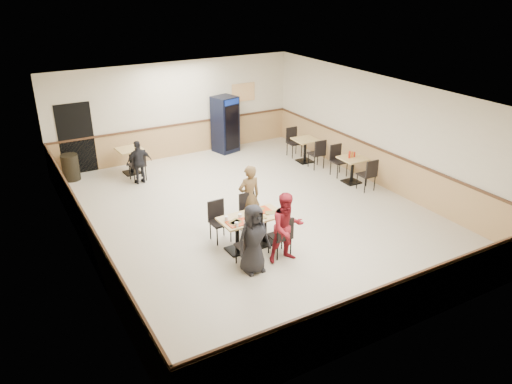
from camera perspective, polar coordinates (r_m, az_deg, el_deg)
ground at (r=12.33m, az=-0.25°, el=-2.59°), size 10.00×10.00×0.00m
room_shell at (r=14.96m, az=0.88°, el=4.71°), size 10.00×10.00×10.00m
main_table at (r=10.72m, az=-0.55°, el=-3.98°), size 1.40×0.73×0.74m
main_chairs at (r=10.71m, az=-0.78°, el=-4.15°), size 1.26×1.65×0.94m
diner_woman_left at (r=9.78m, az=-0.29°, el=-5.39°), size 0.72×0.48×1.45m
diner_woman_right at (r=10.14m, az=3.55°, el=-4.09°), size 0.79×0.65×1.51m
diner_man_opposite at (r=11.45m, az=-0.78°, el=-0.54°), size 0.56×0.37×1.53m
lone_diner at (r=14.31m, az=-13.20°, el=3.33°), size 0.74×0.32×1.24m
tabletop_clutter at (r=10.53m, az=-0.74°, el=-2.85°), size 1.21×0.62×0.12m
side_table_near at (r=14.26m, az=10.97°, el=2.91°), size 0.70×0.70×0.74m
side_table_near_chair_south at (r=13.86m, az=12.52°, el=2.04°), size 0.44×0.44×0.94m
side_table_near_chair_north at (r=14.69m, az=9.49°, el=3.56°), size 0.44×0.44×0.94m
side_table_far at (r=15.66m, az=5.64°, el=5.17°), size 0.72×0.72×0.74m
side_table_far_chair_south at (r=15.21m, az=6.92°, el=4.45°), size 0.46×0.46×0.94m
side_table_far_chair_north at (r=16.13m, az=4.42°, el=5.70°), size 0.46×0.46×0.94m
condiment_caddy at (r=14.17m, az=10.85°, el=4.22°), size 0.23×0.06×0.20m
back_table at (r=15.13m, az=-14.14°, el=3.90°), size 0.76×0.76×0.76m
back_table_chair_lone at (r=14.58m, az=-13.45°, el=3.11°), size 0.48×0.48×0.96m
pepsi_cooler at (r=16.46m, az=-3.53°, el=7.73°), size 0.84×0.84×1.83m
trash_bin at (r=15.19m, az=-20.43°, el=2.66°), size 0.48×0.48×0.76m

